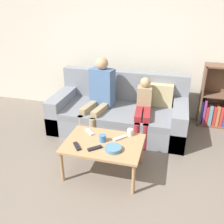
{
  "coord_description": "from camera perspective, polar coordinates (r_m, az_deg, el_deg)",
  "views": [
    {
      "loc": [
        0.8,
        -1.59,
        2.06
      ],
      "look_at": [
        0.01,
        1.38,
        0.58
      ],
      "focal_mm": 40.0,
      "sensor_mm": 36.0,
      "label": 1
    }
  ],
  "objects": [
    {
      "name": "ground_plane",
      "position": [
        2.72,
        -8.32,
        -23.81
      ],
      "size": [
        22.0,
        22.0,
        0.0
      ],
      "primitive_type": "plane",
      "color": "#70665B"
    },
    {
      "name": "wall_back",
      "position": [
        4.42,
        4.51,
        15.81
      ],
      "size": [
        12.0,
        0.06,
        2.6
      ],
      "color": "beige",
      "rests_on": "ground_plane"
    },
    {
      "name": "couch",
      "position": [
        4.06,
        1.77,
        -0.19
      ],
      "size": [
        2.12,
        0.98,
        0.88
      ],
      "color": "gray",
      "rests_on": "ground_plane"
    },
    {
      "name": "bookshelf",
      "position": [
        4.51,
        23.02,
        1.7
      ],
      "size": [
        0.59,
        0.28,
        1.03
      ],
      "color": "brown",
      "rests_on": "ground_plane"
    },
    {
      "name": "coffee_table",
      "position": [
        3.03,
        -1.97,
        -7.66
      ],
      "size": [
        0.93,
        0.65,
        0.43
      ],
      "color": "#A87F56",
      "rests_on": "ground_plane"
    },
    {
      "name": "person_adult",
      "position": [
        3.9,
        -2.77,
        4.75
      ],
      "size": [
        0.45,
        0.71,
        1.18
      ],
      "rotation": [
        0.0,
        0.0,
        -0.19
      ],
      "color": "#9E8966",
      "rests_on": "ground_plane"
    },
    {
      "name": "person_child",
      "position": [
        3.76,
        7.2,
        1.16
      ],
      "size": [
        0.27,
        0.67,
        0.91
      ],
      "rotation": [
        0.0,
        0.0,
        0.09
      ],
      "color": "maroon",
      "rests_on": "ground_plane"
    },
    {
      "name": "cup_near",
      "position": [
        3.02,
        -2.15,
        -5.98
      ],
      "size": [
        0.09,
        0.09,
        0.09
      ],
      "color": "#3D70B2",
      "rests_on": "coffee_table"
    },
    {
      "name": "cup_far",
      "position": [
        3.14,
        4.16,
        -4.65
      ],
      "size": [
        0.07,
        0.07,
        0.09
      ],
      "color": "silver",
      "rests_on": "coffee_table"
    },
    {
      "name": "tv_remote_0",
      "position": [
        2.9,
        -3.96,
        -8.26
      ],
      "size": [
        0.16,
        0.15,
        0.02
      ],
      "rotation": [
        0.0,
        0.0,
        -0.85
      ],
      "color": "black",
      "rests_on": "coffee_table"
    },
    {
      "name": "tv_remote_1",
      "position": [
        3.22,
        -5.16,
        -4.56
      ],
      "size": [
        0.15,
        0.15,
        0.02
      ],
      "rotation": [
        0.0,
        0.0,
        0.78
      ],
      "color": "#B7B7BC",
      "rests_on": "coffee_table"
    },
    {
      "name": "tv_remote_2",
      "position": [
        2.96,
        -8.0,
        -7.74
      ],
      "size": [
        0.14,
        0.16,
        0.02
      ],
      "rotation": [
        0.0,
        0.0,
        0.66
      ],
      "color": "black",
      "rests_on": "coffee_table"
    },
    {
      "name": "tv_remote_3",
      "position": [
        3.08,
        1.85,
        -5.95
      ],
      "size": [
        0.15,
        0.16,
        0.02
      ],
      "rotation": [
        0.0,
        0.0,
        -0.74
      ],
      "color": "#B7B7BC",
      "rests_on": "coffee_table"
    },
    {
      "name": "snack_bowl",
      "position": [
        2.87,
        0.29,
        -8.36
      ],
      "size": [
        0.19,
        0.19,
        0.05
      ],
      "color": "teal",
      "rests_on": "coffee_table"
    }
  ]
}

